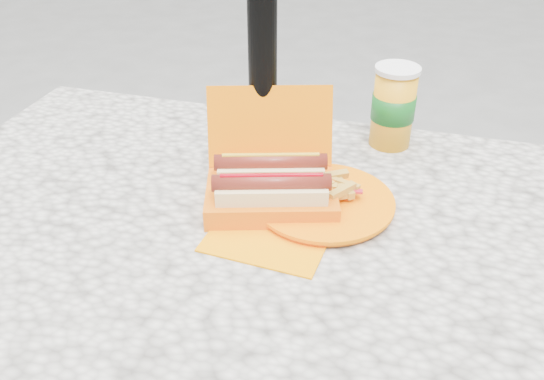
# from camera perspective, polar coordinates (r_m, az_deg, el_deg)

# --- Properties ---
(picnic_table) EXTENTS (1.20, 0.80, 0.75)m
(picnic_table) POSITION_cam_1_polar(r_m,az_deg,el_deg) (1.04, -3.31, -7.23)
(picnic_table) COLOR beige
(picnic_table) RESTS_ON ground
(hotdog_box) EXTENTS (0.27, 0.25, 0.17)m
(hotdog_box) POSITION_cam_1_polar(r_m,az_deg,el_deg) (0.97, -0.10, 0.55)
(hotdog_box) COLOR #FF7700
(hotdog_box) RESTS_ON picnic_table
(fries_plate) EXTENTS (0.29, 0.31, 0.05)m
(fries_plate) POSITION_cam_1_polar(r_m,az_deg,el_deg) (0.98, 4.74, -1.13)
(fries_plate) COLOR #FF9300
(fries_plate) RESTS_ON picnic_table
(soda_cup) EXTENTS (0.09, 0.09, 0.16)m
(soda_cup) POSITION_cam_1_polar(r_m,az_deg,el_deg) (1.17, 11.93, 8.10)
(soda_cup) COLOR #FFA817
(soda_cup) RESTS_ON picnic_table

